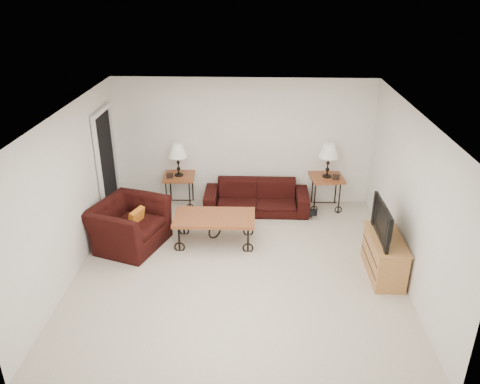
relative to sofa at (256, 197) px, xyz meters
name	(u,v)px	position (x,y,z in m)	size (l,w,h in m)	color
ground	(238,268)	(-0.27, -2.02, -0.29)	(5.00, 5.00, 0.00)	beige
wall_back	(244,142)	(-0.27, 0.48, 0.96)	(5.00, 0.02, 2.50)	white
wall_front	(227,303)	(-0.27, -4.52, 0.96)	(5.00, 0.02, 2.50)	white
wall_left	(71,194)	(-2.77, -2.02, 0.96)	(0.02, 5.00, 2.50)	white
wall_right	(410,199)	(2.23, -2.02, 0.96)	(0.02, 5.00, 2.50)	white
ceiling	(238,113)	(-0.27, -2.02, 2.21)	(5.00, 5.00, 0.00)	white
doorway	(107,167)	(-2.74, -0.37, 0.73)	(0.08, 0.94, 2.04)	black
sofa	(256,197)	(0.00, 0.00, 0.00)	(2.01, 0.78, 0.59)	black
side_table_left	(180,190)	(-1.52, 0.18, 0.03)	(0.59, 0.59, 0.65)	brown
side_table_right	(326,192)	(1.35, 0.18, 0.04)	(0.61, 0.61, 0.67)	brown
lamp_left	(178,160)	(-1.52, 0.18, 0.68)	(0.37, 0.37, 0.65)	black
lamp_right	(328,160)	(1.35, 0.18, 0.71)	(0.38, 0.38, 0.67)	black
photo_frame_left	(170,176)	(-1.67, 0.03, 0.41)	(0.13, 0.02, 0.11)	black
photo_frame_right	(336,177)	(1.50, 0.03, 0.43)	(0.13, 0.02, 0.11)	black
coffee_table	(215,230)	(-0.70, -1.25, -0.04)	(1.36, 0.74, 0.51)	brown
armchair	(129,225)	(-2.14, -1.37, 0.09)	(1.18, 1.03, 0.77)	black
throw_pillow	(136,219)	(-1.99, -1.42, 0.23)	(0.35, 0.09, 0.35)	#BF5D18
tv_stand	(384,256)	(1.96, -2.09, 0.03)	(0.44, 1.07, 0.64)	tan
television	(388,222)	(1.94, -2.09, 0.62)	(0.96, 0.13, 0.55)	black
backpack	(311,208)	(1.04, -0.25, -0.10)	(0.30, 0.23, 0.39)	black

